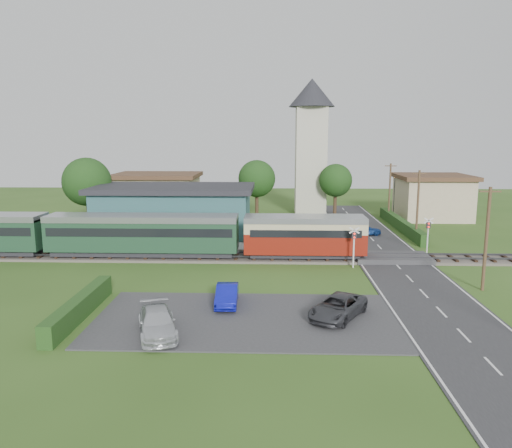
{
  "coord_description": "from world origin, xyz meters",
  "views": [
    {
      "loc": [
        0.04,
        -38.87,
        10.28
      ],
      "look_at": [
        -1.44,
        4.0,
        2.68
      ],
      "focal_mm": 35.0,
      "sensor_mm": 36.0,
      "label": 1
    }
  ],
  "objects_px": {
    "equipment_hut": "(75,231)",
    "car_park_dark": "(338,307)",
    "train": "(106,233)",
    "crossing_signal_near": "(354,241)",
    "crossing_signal_far": "(428,230)",
    "car_on_road": "(364,230)",
    "pedestrian_near": "(249,236)",
    "church_tower": "(311,136)",
    "car_park_blue": "(227,295)",
    "house_east": "(432,196)",
    "pedestrian_far": "(95,235)",
    "car_park_silver": "(157,322)",
    "station_building": "(174,211)",
    "house_west": "(157,194)"
  },
  "relations": [
    {
      "from": "station_building",
      "to": "pedestrian_near",
      "type": "height_order",
      "value": "station_building"
    },
    {
      "from": "car_on_road",
      "to": "car_park_dark",
      "type": "relative_size",
      "value": 0.77
    },
    {
      "from": "train",
      "to": "car_park_blue",
      "type": "height_order",
      "value": "train"
    },
    {
      "from": "house_west",
      "to": "car_on_road",
      "type": "xyz_separation_m",
      "value": [
        24.56,
        -12.44,
        -2.15
      ]
    },
    {
      "from": "house_west",
      "to": "car_park_silver",
      "type": "relative_size",
      "value": 2.4
    },
    {
      "from": "equipment_hut",
      "to": "car_park_dark",
      "type": "distance_m",
      "value": 27.57
    },
    {
      "from": "station_building",
      "to": "house_east",
      "type": "bearing_deg",
      "value": 23.44
    },
    {
      "from": "car_park_blue",
      "to": "station_building",
      "type": "bearing_deg",
      "value": 107.49
    },
    {
      "from": "equipment_hut",
      "to": "station_building",
      "type": "bearing_deg",
      "value": 35.92
    },
    {
      "from": "crossing_signal_near",
      "to": "crossing_signal_far",
      "type": "height_order",
      "value": "same"
    },
    {
      "from": "train",
      "to": "car_park_dark",
      "type": "relative_size",
      "value": 9.61
    },
    {
      "from": "train",
      "to": "church_tower",
      "type": "height_order",
      "value": "church_tower"
    },
    {
      "from": "crossing_signal_near",
      "to": "car_park_silver",
      "type": "relative_size",
      "value": 0.73
    },
    {
      "from": "car_park_blue",
      "to": "pedestrian_near",
      "type": "height_order",
      "value": "pedestrian_near"
    },
    {
      "from": "house_east",
      "to": "car_park_blue",
      "type": "relative_size",
      "value": 2.39
    },
    {
      "from": "house_west",
      "to": "crossing_signal_far",
      "type": "bearing_deg",
      "value": -35.77
    },
    {
      "from": "equipment_hut",
      "to": "station_building",
      "type": "xyz_separation_m",
      "value": [
        8.0,
        5.79,
        0.95
      ]
    },
    {
      "from": "church_tower",
      "to": "car_on_road",
      "type": "bearing_deg",
      "value": -73.54
    },
    {
      "from": "church_tower",
      "to": "car_park_blue",
      "type": "height_order",
      "value": "church_tower"
    },
    {
      "from": "train",
      "to": "pedestrian_far",
      "type": "distance_m",
      "value": 4.14
    },
    {
      "from": "crossing_signal_near",
      "to": "pedestrian_far",
      "type": "distance_m",
      "value": 23.44
    },
    {
      "from": "train",
      "to": "car_on_road",
      "type": "height_order",
      "value": "train"
    },
    {
      "from": "house_west",
      "to": "car_park_blue",
      "type": "relative_size",
      "value": 2.93
    },
    {
      "from": "crossing_signal_far",
      "to": "station_building",
      "type": "bearing_deg",
      "value": 164.37
    },
    {
      "from": "car_park_blue",
      "to": "pedestrian_far",
      "type": "xyz_separation_m",
      "value": [
        -13.55,
        15.11,
        0.67
      ]
    },
    {
      "from": "pedestrian_far",
      "to": "car_on_road",
      "type": "bearing_deg",
      "value": -74.46
    },
    {
      "from": "crossing_signal_near",
      "to": "car_on_road",
      "type": "bearing_deg",
      "value": 76.31
    },
    {
      "from": "equipment_hut",
      "to": "house_west",
      "type": "bearing_deg",
      "value": 81.38
    },
    {
      "from": "pedestrian_far",
      "to": "church_tower",
      "type": "bearing_deg",
      "value": -43.23
    },
    {
      "from": "pedestrian_far",
      "to": "crossing_signal_far",
      "type": "bearing_deg",
      "value": -91.87
    },
    {
      "from": "crossing_signal_far",
      "to": "pedestrian_near",
      "type": "relative_size",
      "value": 1.75
    },
    {
      "from": "pedestrian_near",
      "to": "pedestrian_far",
      "type": "bearing_deg",
      "value": -8.54
    },
    {
      "from": "crossing_signal_near",
      "to": "car_park_dark",
      "type": "relative_size",
      "value": 0.73
    },
    {
      "from": "crossing_signal_far",
      "to": "pedestrian_near",
      "type": "distance_m",
      "value": 15.74
    },
    {
      "from": "car_park_silver",
      "to": "car_park_dark",
      "type": "distance_m",
      "value": 10.09
    },
    {
      "from": "car_park_blue",
      "to": "car_park_dark",
      "type": "height_order",
      "value": "car_park_dark"
    },
    {
      "from": "crossing_signal_near",
      "to": "car_on_road",
      "type": "relative_size",
      "value": 0.95
    },
    {
      "from": "station_building",
      "to": "crossing_signal_near",
      "type": "xyz_separation_m",
      "value": [
        16.4,
        -11.4,
        -0.55
      ]
    },
    {
      "from": "car_on_road",
      "to": "pedestrian_near",
      "type": "distance_m",
      "value": 13.79
    },
    {
      "from": "station_building",
      "to": "car_park_silver",
      "type": "xyz_separation_m",
      "value": [
        4.06,
        -25.49,
        -1.96
      ]
    },
    {
      "from": "car_park_silver",
      "to": "car_park_dark",
      "type": "bearing_deg",
      "value": -1.05
    },
    {
      "from": "crossing_signal_far",
      "to": "car_park_dark",
      "type": "distance_m",
      "value": 18.93
    },
    {
      "from": "church_tower",
      "to": "crossing_signal_far",
      "type": "relative_size",
      "value": 5.37
    },
    {
      "from": "equipment_hut",
      "to": "station_building",
      "type": "height_order",
      "value": "station_building"
    },
    {
      "from": "house_west",
      "to": "crossing_signal_far",
      "type": "relative_size",
      "value": 3.3
    },
    {
      "from": "pedestrian_near",
      "to": "church_tower",
      "type": "bearing_deg",
      "value": -115.22
    },
    {
      "from": "house_west",
      "to": "house_east",
      "type": "xyz_separation_m",
      "value": [
        35.0,
        -1.0,
        0.0
      ]
    },
    {
      "from": "car_park_silver",
      "to": "pedestrian_near",
      "type": "bearing_deg",
      "value": 61.89
    },
    {
      "from": "car_park_blue",
      "to": "car_park_dark",
      "type": "distance_m",
      "value": 6.81
    },
    {
      "from": "car_park_blue",
      "to": "train",
      "type": "bearing_deg",
      "value": 132.31
    }
  ]
}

